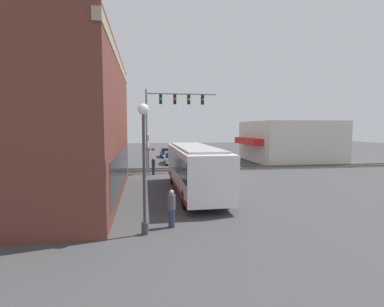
% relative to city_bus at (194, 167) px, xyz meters
% --- Properties ---
extents(ground_plane, '(120.00, 120.00, 0.00)m').
position_rel_city_bus_xyz_m(ground_plane, '(4.91, -2.80, -1.71)').
color(ground_plane, '#424244').
extents(brick_building, '(15.45, 11.40, 8.90)m').
position_rel_city_bus_xyz_m(brick_building, '(-0.22, 10.36, 2.74)').
color(brick_building, brown).
rests_on(brick_building, ground).
extents(shop_building, '(10.77, 11.12, 5.11)m').
position_rel_city_bus_xyz_m(shop_building, '(16.99, -15.21, 0.84)').
color(shop_building, beige).
rests_on(shop_building, ground).
extents(city_bus, '(11.33, 2.59, 3.09)m').
position_rel_city_bus_xyz_m(city_bus, '(0.00, 0.00, 0.00)').
color(city_bus, white).
rests_on(city_bus, ground).
extents(traffic_signal_gantry, '(0.42, 6.89, 7.96)m').
position_rel_city_bus_xyz_m(traffic_signal_gantry, '(9.73, 0.93, 4.23)').
color(traffic_signal_gantry, gray).
rests_on(traffic_signal_gantry, ground).
extents(crossing_signal, '(1.41, 1.18, 3.81)m').
position_rel_city_bus_xyz_m(crossing_signal, '(8.60, 2.88, 0.58)').
color(crossing_signal, gray).
rests_on(crossing_signal, ground).
extents(streetlamp, '(0.44, 0.44, 5.24)m').
position_rel_city_bus_xyz_m(streetlamp, '(-7.39, 3.26, 1.41)').
color(streetlamp, '#38383A').
rests_on(streetlamp, ground).
extents(rail_track_near, '(2.60, 60.00, 0.15)m').
position_rel_city_bus_xyz_m(rail_track_near, '(10.91, -2.80, -1.68)').
color(rail_track_near, '#332D28').
rests_on(rail_track_near, ground).
extents(parked_car_silver, '(4.90, 1.82, 1.43)m').
position_rel_city_bus_xyz_m(parked_car_silver, '(16.25, -0.00, -1.04)').
color(parked_car_silver, '#B7B7BC').
rests_on(parked_car_silver, ground).
extents(parked_car_blue, '(4.77, 1.82, 1.37)m').
position_rel_city_bus_xyz_m(parked_car_blue, '(24.51, -0.00, -1.06)').
color(parked_car_blue, navy).
rests_on(parked_car_blue, ground).
extents(pedestrian_by_lamp, '(0.34, 0.34, 1.65)m').
position_rel_city_bus_xyz_m(pedestrian_by_lamp, '(-6.69, 2.11, -0.88)').
color(pedestrian_by_lamp, '#2D3351').
rests_on(pedestrian_by_lamp, ground).
extents(pedestrian_at_crossing, '(0.34, 0.34, 1.62)m').
position_rel_city_bus_xyz_m(pedestrian_at_crossing, '(8.01, 2.44, -0.89)').
color(pedestrian_at_crossing, '#2D3351').
rests_on(pedestrian_at_crossing, ground).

